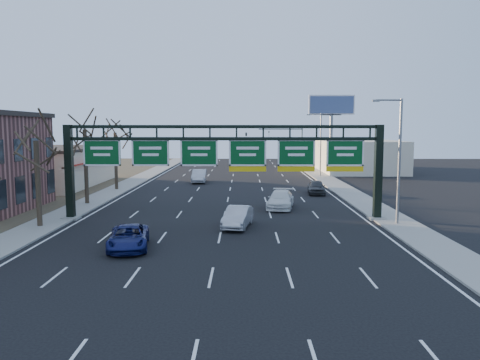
{
  "coord_description": "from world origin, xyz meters",
  "views": [
    {
      "loc": [
        1.5,
        -27.21,
        6.92
      ],
      "look_at": [
        1.27,
        6.45,
        3.2
      ],
      "focal_mm": 35.0,
      "sensor_mm": 36.0,
      "label": 1
    }
  ],
  "objects_px": {
    "sign_gantry": "(225,159)",
    "car_blue_suv": "(129,237)",
    "car_silver_sedan": "(238,217)",
    "car_white_wagon": "(280,200)"
  },
  "relations": [
    {
      "from": "sign_gantry",
      "to": "car_blue_suv",
      "type": "height_order",
      "value": "sign_gantry"
    },
    {
      "from": "sign_gantry",
      "to": "car_silver_sedan",
      "type": "height_order",
      "value": "sign_gantry"
    },
    {
      "from": "sign_gantry",
      "to": "car_blue_suv",
      "type": "xyz_separation_m",
      "value": [
        -5.28,
        -8.8,
        -3.97
      ]
    },
    {
      "from": "car_blue_suv",
      "to": "car_white_wagon",
      "type": "relative_size",
      "value": 0.92
    },
    {
      "from": "car_white_wagon",
      "to": "car_silver_sedan",
      "type": "bearing_deg",
      "value": -104.81
    },
    {
      "from": "sign_gantry",
      "to": "car_silver_sedan",
      "type": "relative_size",
      "value": 5.56
    },
    {
      "from": "car_blue_suv",
      "to": "sign_gantry",
      "type": "bearing_deg",
      "value": 49.64
    },
    {
      "from": "car_blue_suv",
      "to": "car_silver_sedan",
      "type": "relative_size",
      "value": 1.07
    },
    {
      "from": "sign_gantry",
      "to": "car_white_wagon",
      "type": "bearing_deg",
      "value": 47.93
    },
    {
      "from": "sign_gantry",
      "to": "car_blue_suv",
      "type": "distance_m",
      "value": 11.0
    }
  ]
}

